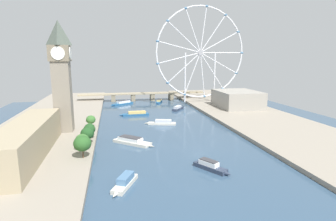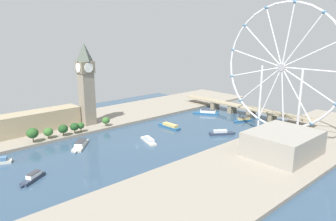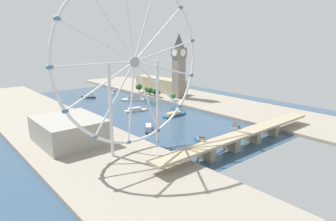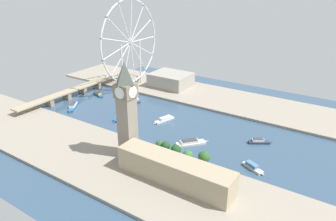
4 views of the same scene
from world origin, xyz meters
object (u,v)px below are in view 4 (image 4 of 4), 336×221
tour_boat_2 (191,143)px  tour_boat_5 (73,106)px  tour_boat_3 (164,119)px  ferris_wheel (130,43)px  riverside_hall (171,80)px  river_bridge (75,91)px  tour_boat_1 (123,116)px  tour_boat_4 (259,141)px  tour_boat_7 (98,94)px  clock_tower (127,109)px  parliament_block (174,170)px  tour_boat_0 (136,99)px  tour_boat_6 (253,167)px

tour_boat_2 → tour_boat_5: bearing=131.3°
tour_boat_5 → tour_boat_3: bearing=70.2°
ferris_wheel → riverside_hall: (33.53, -50.05, -57.28)m
river_bridge → tour_boat_1: 110.59m
tour_boat_4 → tour_boat_7: tour_boat_4 is taller
tour_boat_3 → tour_boat_7: 131.86m
tour_boat_5 → tour_boat_7: size_ratio=1.29×
riverside_hall → tour_boat_7: bearing=141.5°
clock_tower → ferris_wheel: 206.66m
tour_boat_2 → tour_boat_4: 71.73m
tour_boat_3 → tour_boat_7: tour_boat_7 is taller
clock_tower → tour_boat_7: (106.52, 148.02, -48.01)m
parliament_block → tour_boat_7: parliament_block is taller
ferris_wheel → tour_boat_7: (-54.48, 20.04, -68.27)m
riverside_hall → tour_boat_5: bearing=155.5°
tour_boat_0 → tour_boat_2: size_ratio=0.87×
ferris_wheel → tour_boat_1: 133.17m
clock_tower → tour_boat_4: bearing=-45.4°
tour_boat_4 → tour_boat_5: (-40.97, 238.26, 0.22)m
parliament_block → ferris_wheel: ferris_wheel is taller
tour_boat_0 → tour_boat_6: tour_boat_6 is taller
ferris_wheel → tour_boat_6: 270.58m
tour_boat_4 → tour_boat_0: bearing=139.7°
parliament_block → clock_tower: bearing=77.8°
tour_boat_6 → tour_boat_0: bearing=-175.2°
clock_tower → riverside_hall: bearing=21.8°
tour_boat_7 → tour_boat_5: bearing=-63.6°
tour_boat_4 → tour_boat_5: tour_boat_5 is taller
ferris_wheel → riverside_hall: ferris_wheel is taller
tour_boat_1 → tour_boat_6: bearing=82.3°
river_bridge → tour_boat_0: size_ratio=7.13×
tour_boat_0 → tour_boat_4: bearing=-153.0°
clock_tower → ferris_wheel: size_ratio=0.69×
parliament_block → tour_boat_3: bearing=37.7°
tour_boat_2 → parliament_block: bearing=-120.4°
riverside_hall → tour_boat_6: bearing=-128.9°
clock_tower → parliament_block: clock_tower is taller
riverside_hall → tour_boat_6: 237.83m
tour_boat_4 → river_bridge: bearing=149.5°
parliament_block → tour_boat_6: size_ratio=4.26×
clock_tower → ferris_wheel: bearing=38.5°
tour_boat_4 → tour_boat_5: 241.75m
clock_tower → tour_boat_3: bearing=11.4°
clock_tower → tour_boat_1: clock_tower is taller
tour_boat_0 → tour_boat_7: size_ratio=1.03×
river_bridge → tour_boat_7: size_ratio=7.35×
clock_tower → parliament_block: size_ratio=0.88×
parliament_block → tour_boat_2: bearing=18.2°
tour_boat_5 → riverside_hall: bearing=120.8°
ferris_wheel → tour_boat_0: size_ratio=4.92×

